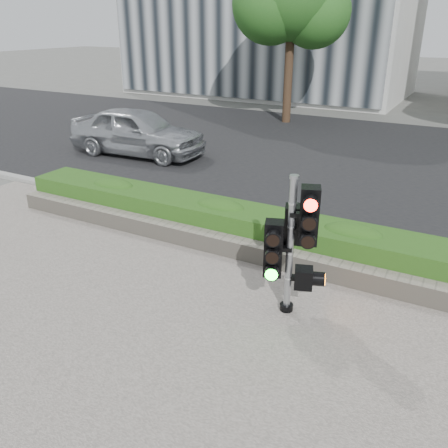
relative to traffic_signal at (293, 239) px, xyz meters
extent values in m
plane|color=#51514C|center=(-1.05, -0.67, -1.23)|extent=(120.00, 120.00, 0.00)
cube|color=#9E9389|center=(-1.05, -3.17, -1.22)|extent=(16.00, 11.00, 0.03)
cube|color=black|center=(-1.05, 9.33, -1.22)|extent=(60.00, 13.00, 0.02)
cube|color=gray|center=(-1.05, 2.48, -1.17)|extent=(60.00, 0.25, 0.12)
cube|color=gray|center=(-1.05, 1.23, -1.03)|extent=(12.00, 0.32, 0.34)
cube|color=#46892A|center=(-1.05, 1.88, -0.86)|extent=(12.00, 1.00, 0.68)
cylinder|color=black|center=(-5.55, 13.83, 0.78)|extent=(0.36, 0.36, 4.03)
sphere|color=#164D1A|center=(-4.68, 14.19, 3.23)|extent=(2.88, 2.88, 2.88)
sphere|color=#164D1A|center=(-6.27, 13.39, 3.52)|extent=(3.17, 3.17, 3.17)
cylinder|color=black|center=(-0.02, -0.04, -1.15)|extent=(0.21, 0.21, 0.10)
cylinder|color=gray|center=(-0.02, -0.04, -0.14)|extent=(0.11, 0.11, 2.12)
cylinder|color=gray|center=(-0.02, -0.04, 0.95)|extent=(0.13, 0.13, 0.05)
cube|color=#FF1107|center=(0.22, 0.01, 0.40)|extent=(0.34, 0.34, 0.85)
cube|color=#14E51E|center=(-0.23, -0.15, -0.15)|extent=(0.34, 0.34, 0.85)
cube|color=black|center=(-0.07, 0.20, 0.14)|extent=(0.34, 0.34, 0.58)
cube|color=orange|center=(0.19, 0.07, -0.63)|extent=(0.34, 0.34, 0.31)
imported|color=#B2B5B9|center=(-7.80, 6.27, -0.44)|extent=(4.66, 2.09, 1.55)
camera|label=1|loc=(2.11, -5.96, 2.92)|focal=38.00mm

